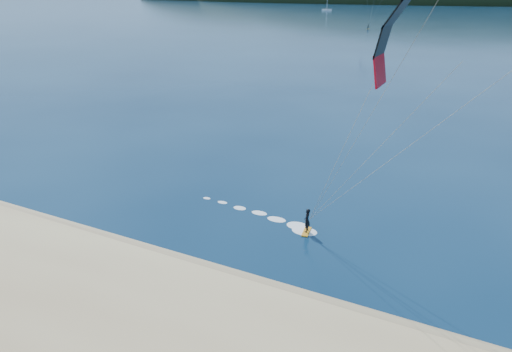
{
  "coord_description": "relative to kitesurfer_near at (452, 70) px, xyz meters",
  "views": [
    {
      "loc": [
        17.31,
        -16.39,
        16.99
      ],
      "look_at": [
        3.95,
        10.0,
        5.0
      ],
      "focal_mm": 32.27,
      "sensor_mm": 36.0,
      "label": 1
    }
  ],
  "objects": [
    {
      "name": "ground",
      "position": [
        -15.62,
        -7.63,
        -13.47
      ],
      "size": [
        1800.0,
        1800.0,
        0.0
      ],
      "primitive_type": "plane",
      "color": "#071F39",
      "rests_on": "ground"
    },
    {
      "name": "wet_sand",
      "position": [
        -15.62,
        -3.13,
        -13.42
      ],
      "size": [
        220.0,
        2.5,
        0.1
      ],
      "color": "#8A7050",
      "rests_on": "ground"
    },
    {
      "name": "headland",
      "position": [
        -14.99,
        737.65,
        -13.47
      ],
      "size": [
        1200.0,
        310.0,
        140.0
      ],
      "color": "black",
      "rests_on": "ground"
    },
    {
      "name": "kitesurfer_near",
      "position": [
        0.0,
        0.0,
        0.0
      ],
      "size": [
        24.13,
        8.24,
        17.35
      ],
      "color": "orange",
      "rests_on": "ground"
    },
    {
      "name": "sailboat",
      "position": [
        -137.1,
        388.43,
        -12.53
      ],
      "size": [
        9.17,
        5.67,
        12.75
      ],
      "color": "white",
      "rests_on": "ground"
    }
  ]
}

